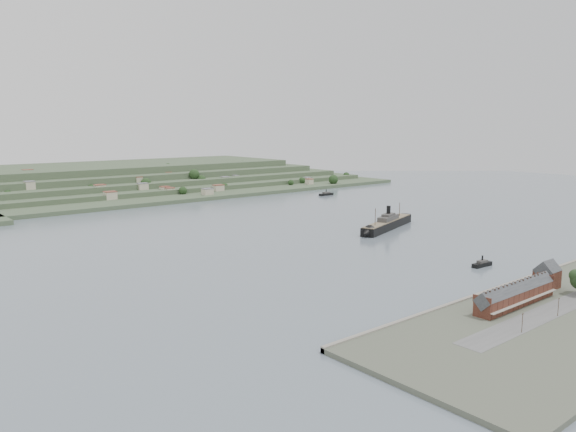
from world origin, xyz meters
TOP-DOWN VIEW (x-y plane):
  - ground at (0.00, 0.00)m, footprint 1400.00×1400.00m
  - near_shore at (0.00, -186.75)m, footprint 220.00×80.00m
  - terrace_row at (-10.00, -168.02)m, footprint 55.60×9.80m
  - gabled_building at (27.50, -164.00)m, footprint 10.40×10.18m
  - far_peninsula at (27.91, 393.10)m, footprint 760.00×309.00m
  - steamship at (95.95, -3.34)m, footprint 87.84×37.83m
  - tugboat at (47.74, -116.58)m, footprint 14.81×4.74m
  - ferry_east at (207.35, 182.25)m, footprint 18.96×5.43m

SIDE VIEW (x-z plane):
  - ground at x=0.00m, z-range 0.00..0.00m
  - near_shore at x=0.00m, z-range -0.29..2.31m
  - tugboat at x=47.74m, z-range -1.68..4.89m
  - ferry_east at x=207.35m, z-range -1.84..5.25m
  - steamship at x=95.95m, z-range -6.87..14.91m
  - terrace_row at x=-10.00m, z-range 1.30..12.38m
  - gabled_building at x=27.50m, z-range 1.14..15.23m
  - far_peninsula at x=27.91m, z-range -3.12..26.88m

